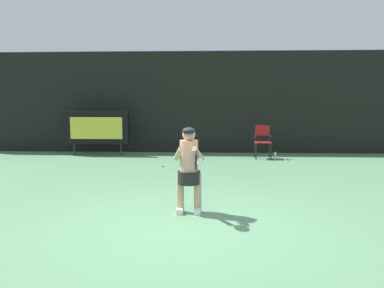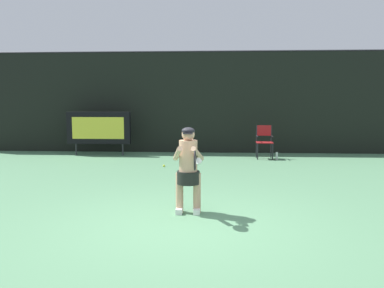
{
  "view_description": "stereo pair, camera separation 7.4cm",
  "coord_description": "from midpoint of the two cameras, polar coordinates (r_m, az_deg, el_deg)",
  "views": [
    {
      "loc": [
        0.4,
        -5.99,
        1.94
      ],
      "look_at": [
        0.01,
        1.89,
        1.05
      ],
      "focal_mm": 37.35,
      "sensor_mm": 36.0,
      "label": 1
    },
    {
      "loc": [
        0.48,
        -5.98,
        1.94
      ],
      "look_at": [
        0.01,
        1.89,
        1.05
      ],
      "focal_mm": 37.35,
      "sensor_mm": 36.0,
      "label": 2
    }
  ],
  "objects": [
    {
      "name": "umpire_chair",
      "position": [
        13.24,
        10.45,
        0.61
      ],
      "size": [
        0.52,
        0.44,
        1.08
      ],
      "color": "black",
      "rests_on": "ground"
    },
    {
      "name": "tennis_racket",
      "position": [
        6.23,
        0.77,
        -2.34
      ],
      "size": [
        0.03,
        0.6,
        0.31
      ],
      "rotation": [
        0.0,
        0.0,
        -0.21
      ],
      "color": "black"
    },
    {
      "name": "backdrop_screen",
      "position": [
        14.49,
        1.66,
        5.93
      ],
      "size": [
        18.0,
        0.12,
        3.66
      ],
      "color": "black",
      "rests_on": "ground"
    },
    {
      "name": "tennis_ball_loose",
      "position": [
        11.49,
        -3.84,
        -3.12
      ],
      "size": [
        0.07,
        0.07,
        0.07
      ],
      "color": "#CCDB3D",
      "rests_on": "ground"
    },
    {
      "name": "ground",
      "position": [
        6.13,
        -0.91,
        -12.1
      ],
      "size": [
        18.0,
        22.0,
        0.03
      ],
      "color": "#558860"
    },
    {
      "name": "water_bottle",
      "position": [
        13.14,
        12.16,
        -1.65
      ],
      "size": [
        0.07,
        0.07,
        0.27
      ],
      "color": "silver",
      "rests_on": "ground"
    },
    {
      "name": "scoreboard",
      "position": [
        14.15,
        -13.02,
        2.25
      ],
      "size": [
        2.2,
        0.21,
        1.5
      ],
      "color": "black",
      "rests_on": "ground"
    },
    {
      "name": "tennis_player",
      "position": [
        6.77,
        -0.23,
        -3.26
      ],
      "size": [
        0.54,
        0.62,
        1.47
      ],
      "color": "white",
      "rests_on": "ground"
    }
  ]
}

